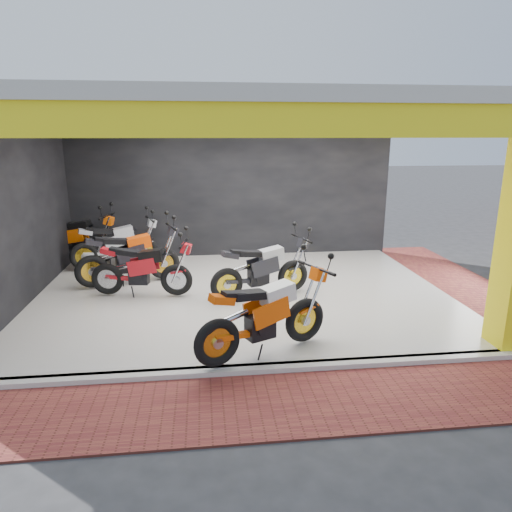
% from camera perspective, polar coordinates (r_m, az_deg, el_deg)
% --- Properties ---
extents(ground, '(80.00, 80.00, 0.00)m').
position_cam_1_polar(ground, '(7.31, -0.29, -10.49)').
color(ground, '#2D2D30').
rests_on(ground, ground).
extents(showroom_floor, '(8.00, 6.00, 0.10)m').
position_cam_1_polar(showroom_floor, '(9.13, -1.69, -4.85)').
color(showroom_floor, white).
rests_on(showroom_floor, ground).
extents(showroom_ceiling, '(8.40, 6.40, 0.20)m').
position_cam_1_polar(showroom_ceiling, '(8.61, -1.88, 17.99)').
color(showroom_ceiling, beige).
rests_on(showroom_ceiling, corner_column).
extents(back_wall, '(8.20, 0.20, 3.50)m').
position_cam_1_polar(back_wall, '(11.77, -3.09, 8.11)').
color(back_wall, black).
rests_on(back_wall, ground).
extents(left_wall, '(0.20, 6.20, 3.50)m').
position_cam_1_polar(left_wall, '(9.31, -27.89, 4.61)').
color(left_wall, black).
rests_on(left_wall, ground).
extents(header_beam_front, '(8.40, 0.30, 0.40)m').
position_cam_1_polar(header_beam_front, '(5.62, 0.84, 16.59)').
color(header_beam_front, yellow).
rests_on(header_beam_front, corner_column).
extents(header_beam_right, '(0.30, 6.40, 0.40)m').
position_cam_1_polar(header_beam_right, '(9.79, 23.04, 14.73)').
color(header_beam_right, yellow).
rests_on(header_beam_right, corner_column).
extents(floor_kerb, '(8.00, 0.20, 0.10)m').
position_cam_1_polar(floor_kerb, '(6.39, 0.75, -13.98)').
color(floor_kerb, white).
rests_on(floor_kerb, ground).
extents(paver_front, '(9.00, 1.40, 0.03)m').
position_cam_1_polar(paver_front, '(5.74, 1.80, -18.01)').
color(paver_front, brown).
rests_on(paver_front, ground).
extents(paver_right, '(1.40, 7.00, 0.03)m').
position_cam_1_polar(paver_right, '(10.66, 25.01, -3.57)').
color(paver_right, brown).
rests_on(paver_right, ground).
extents(moto_hero, '(2.40, 1.71, 1.38)m').
position_cam_1_polar(moto_hero, '(6.78, 6.18, -5.42)').
color(moto_hero, '#F0550A').
rests_on(moto_hero, showroom_floor).
extents(moto_row_a, '(2.27, 1.36, 1.30)m').
position_cam_1_polar(moto_row_a, '(8.95, 4.65, -0.59)').
color(moto_row_a, black).
rests_on(moto_row_a, showroom_floor).
extents(moto_row_b, '(2.18, 1.08, 1.27)m').
position_cam_1_polar(moto_row_b, '(8.84, -10.00, -1.08)').
color(moto_row_b, red).
rests_on(moto_row_b, showroom_floor).
extents(moto_row_c, '(2.41, 1.49, 1.38)m').
position_cam_1_polar(moto_row_c, '(9.92, -11.54, 0.93)').
color(moto_row_c, black).
rests_on(moto_row_c, showroom_floor).
extents(moto_row_d, '(2.41, 1.32, 1.39)m').
position_cam_1_polar(moto_row_d, '(11.66, -18.83, 2.51)').
color(moto_row_d, '#FB600A').
rests_on(moto_row_d, showroom_floor).
extents(moto_row_e, '(2.27, 1.44, 1.30)m').
position_cam_1_polar(moto_row_e, '(11.29, -13.86, 2.27)').
color(moto_row_e, '#A6A8AE').
rests_on(moto_row_e, showroom_floor).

